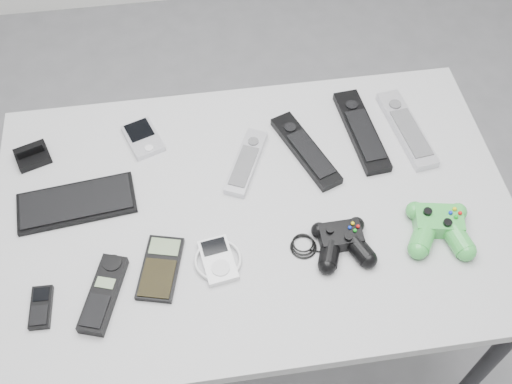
{
  "coord_description": "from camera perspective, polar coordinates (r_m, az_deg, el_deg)",
  "views": [
    {
      "loc": [
        -0.02,
        -0.82,
        1.88
      ],
      "look_at": [
        0.09,
        -0.05,
        0.8
      ],
      "focal_mm": 42.0,
      "sensor_mm": 36.0,
      "label": 1
    }
  ],
  "objects": [
    {
      "name": "remote_silver_b",
      "position": [
        1.51,
        14.15,
        5.89
      ],
      "size": [
        0.09,
        0.25,
        0.02
      ],
      "primitive_type": "cube",
      "rotation": [
        0.0,
        0.0,
        0.13
      ],
      "color": "#B7B6BD",
      "rests_on": "desk"
    },
    {
      "name": "desk",
      "position": [
        1.39,
        -0.14,
        -3.01
      ],
      "size": [
        1.16,
        0.74,
        0.78
      ],
      "color": "#A5A5A7",
      "rests_on": "floor"
    },
    {
      "name": "mp3_player",
      "position": [
        1.26,
        -3.65,
        -6.47
      ],
      "size": [
        0.11,
        0.12,
        0.02
      ],
      "primitive_type": "cube",
      "rotation": [
        0.0,
        0.0,
        0.15
      ],
      "color": "silver",
      "rests_on": "desk"
    },
    {
      "name": "controller_black",
      "position": [
        1.28,
        8.2,
        -4.63
      ],
      "size": [
        0.22,
        0.14,
        0.04
      ],
      "primitive_type": null,
      "rotation": [
        0.0,
        0.0,
        0.02
      ],
      "color": "black",
      "rests_on": "desk"
    },
    {
      "name": "remote_black_b",
      "position": [
        1.48,
        10.01,
        5.8
      ],
      "size": [
        0.08,
        0.26,
        0.02
      ],
      "primitive_type": "cube",
      "rotation": [
        0.0,
        0.0,
        0.09
      ],
      "color": "black",
      "rests_on": "desk"
    },
    {
      "name": "controller_green",
      "position": [
        1.34,
        17.05,
        -3.11
      ],
      "size": [
        0.17,
        0.18,
        0.05
      ],
      "primitive_type": null,
      "rotation": [
        0.0,
        0.0,
        -0.19
      ],
      "color": "#25893F",
      "rests_on": "desk"
    },
    {
      "name": "calculator",
      "position": [
        1.26,
        -9.11,
        -7.17
      ],
      "size": [
        0.11,
        0.16,
        0.01
      ],
      "primitive_type": "cube",
      "rotation": [
        0.0,
        0.0,
        -0.25
      ],
      "color": "black",
      "rests_on": "desk"
    },
    {
      "name": "remote_black_a",
      "position": [
        1.42,
        4.74,
        4.03
      ],
      "size": [
        0.14,
        0.24,
        0.02
      ],
      "primitive_type": "cube",
      "rotation": [
        0.0,
        0.0,
        0.36
      ],
      "color": "black",
      "rests_on": "desk"
    },
    {
      "name": "dock_bracket",
      "position": [
        1.5,
        -20.62,
        3.47
      ],
      "size": [
        0.09,
        0.09,
        0.04
      ],
      "primitive_type": "cube",
      "rotation": [
        0.0,
        0.0,
        0.33
      ],
      "color": "black",
      "rests_on": "desk"
    },
    {
      "name": "mobile_phone",
      "position": [
        1.28,
        -19.81,
        -10.28
      ],
      "size": [
        0.04,
        0.09,
        0.02
      ],
      "primitive_type": "cube",
      "rotation": [
        0.0,
        0.0,
        -0.03
      ],
      "color": "black",
      "rests_on": "desk"
    },
    {
      "name": "pda_keyboard",
      "position": [
        1.39,
        -16.73,
        -0.99
      ],
      "size": [
        0.27,
        0.14,
        0.02
      ],
      "primitive_type": "cube",
      "rotation": [
        0.0,
        0.0,
        0.11
      ],
      "color": "black",
      "rests_on": "desk"
    },
    {
      "name": "floor",
      "position": [
        2.05,
        -2.72,
        -12.2
      ],
      "size": [
        3.5,
        3.5,
        0.0
      ],
      "primitive_type": "plane",
      "color": "slate",
      "rests_on": "ground"
    },
    {
      "name": "cordless_handset",
      "position": [
        1.25,
        -14.34,
        -9.38
      ],
      "size": [
        0.1,
        0.18,
        0.03
      ],
      "primitive_type": "cube",
      "rotation": [
        0.0,
        0.0,
        -0.32
      ],
      "color": "black",
      "rests_on": "desk"
    },
    {
      "name": "remote_silver_a",
      "position": [
        1.4,
        -0.93,
        2.89
      ],
      "size": [
        0.12,
        0.2,
        0.02
      ],
      "primitive_type": "cube",
      "rotation": [
        0.0,
        0.0,
        -0.43
      ],
      "color": "#B7B7BF",
      "rests_on": "desk"
    },
    {
      "name": "pda",
      "position": [
        1.47,
        -10.72,
        5.09
      ],
      "size": [
        0.11,
        0.13,
        0.02
      ],
      "primitive_type": "cube",
      "rotation": [
        0.0,
        0.0,
        0.35
      ],
      "color": "#B7B7BF",
      "rests_on": "desk"
    }
  ]
}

